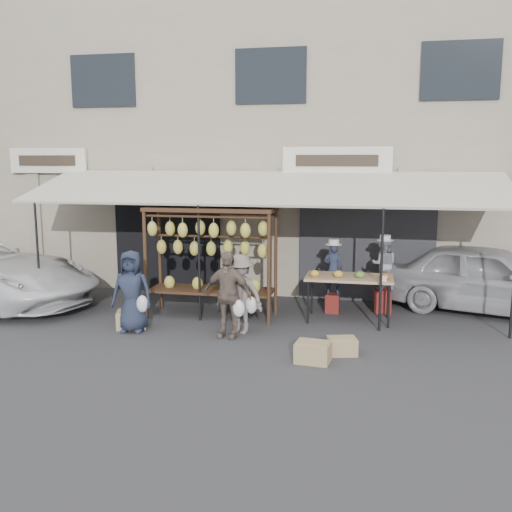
{
  "coord_description": "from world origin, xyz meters",
  "views": [
    {
      "loc": [
        2.28,
        -9.41,
        3.16
      ],
      "look_at": [
        0.09,
        1.4,
        1.3
      ],
      "focal_mm": 40.0,
      "sensor_mm": 36.0,
      "label": 1
    }
  ],
  "objects_px": {
    "banana_rack": "(210,241)",
    "produce_table": "(349,278)",
    "vendor_right": "(384,264)",
    "sedan": "(487,278)",
    "crate_far": "(132,319)",
    "customer_mid": "(227,294)",
    "customer_left": "(132,291)",
    "customer_right": "(240,294)",
    "vendor_left": "(333,269)",
    "crate_near_a": "(313,352)",
    "crate_near_b": "(342,346)"
  },
  "relations": [
    {
      "from": "vendor_right",
      "to": "customer_mid",
      "type": "height_order",
      "value": "customer_mid"
    },
    {
      "from": "vendor_right",
      "to": "banana_rack",
      "type": "bearing_deg",
      "value": 17.77
    },
    {
      "from": "customer_right",
      "to": "banana_rack",
      "type": "bearing_deg",
      "value": 149.58
    },
    {
      "from": "banana_rack",
      "to": "produce_table",
      "type": "xyz_separation_m",
      "value": [
        2.75,
        0.27,
        -0.7
      ]
    },
    {
      "from": "produce_table",
      "to": "banana_rack",
      "type": "bearing_deg",
      "value": -174.48
    },
    {
      "from": "produce_table",
      "to": "customer_left",
      "type": "xyz_separation_m",
      "value": [
        -3.92,
        -1.5,
        -0.1
      ]
    },
    {
      "from": "customer_left",
      "to": "sedan",
      "type": "bearing_deg",
      "value": 17.24
    },
    {
      "from": "vendor_right",
      "to": "crate_near_a",
      "type": "relative_size",
      "value": 1.99
    },
    {
      "from": "crate_far",
      "to": "sedan",
      "type": "height_order",
      "value": "sedan"
    },
    {
      "from": "crate_far",
      "to": "produce_table",
      "type": "bearing_deg",
      "value": 17.91
    },
    {
      "from": "sedan",
      "to": "crate_far",
      "type": "bearing_deg",
      "value": 127.8
    },
    {
      "from": "banana_rack",
      "to": "produce_table",
      "type": "relative_size",
      "value": 1.53
    },
    {
      "from": "customer_right",
      "to": "customer_left",
      "type": "bearing_deg",
      "value": -153.03
    },
    {
      "from": "vendor_right",
      "to": "crate_near_b",
      "type": "height_order",
      "value": "vendor_right"
    },
    {
      "from": "produce_table",
      "to": "vendor_right",
      "type": "height_order",
      "value": "vendor_right"
    },
    {
      "from": "customer_left",
      "to": "customer_right",
      "type": "distance_m",
      "value": 2.01
    },
    {
      "from": "vendor_left",
      "to": "crate_near_b",
      "type": "xyz_separation_m",
      "value": [
        0.34,
        -2.6,
        -0.8
      ]
    },
    {
      "from": "vendor_right",
      "to": "crate_far",
      "type": "distance_m",
      "value": 5.23
    },
    {
      "from": "customer_mid",
      "to": "customer_right",
      "type": "bearing_deg",
      "value": 67.94
    },
    {
      "from": "vendor_left",
      "to": "customer_left",
      "type": "height_order",
      "value": "customer_left"
    },
    {
      "from": "vendor_right",
      "to": "customer_mid",
      "type": "distance_m",
      "value": 3.6
    },
    {
      "from": "customer_mid",
      "to": "sedan",
      "type": "bearing_deg",
      "value": 38.06
    },
    {
      "from": "produce_table",
      "to": "customer_right",
      "type": "relative_size",
      "value": 1.15
    },
    {
      "from": "customer_mid",
      "to": "crate_far",
      "type": "bearing_deg",
      "value": -175.79
    },
    {
      "from": "banana_rack",
      "to": "customer_mid",
      "type": "relative_size",
      "value": 1.65
    },
    {
      "from": "vendor_left",
      "to": "sedan",
      "type": "xyz_separation_m",
      "value": [
        3.16,
        0.67,
        -0.21
      ]
    },
    {
      "from": "crate_near_a",
      "to": "sedan",
      "type": "relative_size",
      "value": 0.13
    },
    {
      "from": "produce_table",
      "to": "crate_near_a",
      "type": "bearing_deg",
      "value": -100.26
    },
    {
      "from": "customer_right",
      "to": "crate_far",
      "type": "bearing_deg",
      "value": -158.91
    },
    {
      "from": "produce_table",
      "to": "crate_near_b",
      "type": "bearing_deg",
      "value": -90.48
    },
    {
      "from": "crate_near_b",
      "to": "crate_far",
      "type": "bearing_deg",
      "value": 169.76
    },
    {
      "from": "vendor_left",
      "to": "vendor_right",
      "type": "height_order",
      "value": "vendor_right"
    },
    {
      "from": "crate_near_b",
      "to": "sedan",
      "type": "distance_m",
      "value": 4.35
    },
    {
      "from": "crate_far",
      "to": "crate_near_b",
      "type": "bearing_deg",
      "value": -10.24
    },
    {
      "from": "produce_table",
      "to": "crate_near_a",
      "type": "height_order",
      "value": "produce_table"
    },
    {
      "from": "vendor_left",
      "to": "crate_near_a",
      "type": "height_order",
      "value": "vendor_left"
    },
    {
      "from": "banana_rack",
      "to": "vendor_left",
      "type": "height_order",
      "value": "banana_rack"
    },
    {
      "from": "customer_mid",
      "to": "sedan",
      "type": "relative_size",
      "value": 0.37
    },
    {
      "from": "banana_rack",
      "to": "vendor_right",
      "type": "bearing_deg",
      "value": 17.4
    },
    {
      "from": "crate_near_a",
      "to": "customer_right",
      "type": "bearing_deg",
      "value": 138.93
    },
    {
      "from": "produce_table",
      "to": "sedan",
      "type": "height_order",
      "value": "sedan"
    },
    {
      "from": "vendor_right",
      "to": "sedan",
      "type": "relative_size",
      "value": 0.25
    },
    {
      "from": "vendor_right",
      "to": "sedan",
      "type": "bearing_deg",
      "value": -168.12
    },
    {
      "from": "vendor_right",
      "to": "customer_right",
      "type": "distance_m",
      "value": 3.3
    },
    {
      "from": "customer_left",
      "to": "sedan",
      "type": "xyz_separation_m",
      "value": [
        6.72,
        2.74,
        -0.04
      ]
    },
    {
      "from": "produce_table",
      "to": "vendor_right",
      "type": "bearing_deg",
      "value": 49.92
    },
    {
      "from": "customer_left",
      "to": "banana_rack",
      "type": "bearing_deg",
      "value": 41.68
    },
    {
      "from": "vendor_right",
      "to": "produce_table",
      "type": "bearing_deg",
      "value": 50.3
    },
    {
      "from": "vendor_left",
      "to": "sedan",
      "type": "distance_m",
      "value": 3.24
    },
    {
      "from": "banana_rack",
      "to": "sedan",
      "type": "bearing_deg",
      "value": 15.18
    }
  ]
}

